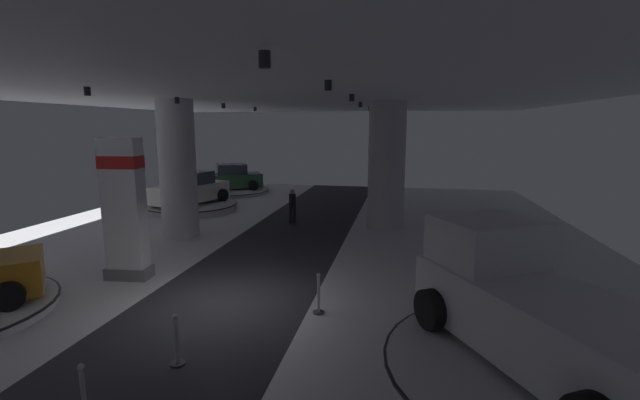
{
  "coord_description": "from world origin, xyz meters",
  "views": [
    {
      "loc": [
        4.38,
        -9.58,
        4.46
      ],
      "look_at": [
        1.0,
        7.7,
        1.4
      ],
      "focal_mm": 24.01,
      "sensor_mm": 36.0,
      "label": 1
    }
  ],
  "objects_px": {
    "column_left": "(178,169)",
    "column_right": "(387,166)",
    "brand_sign_pylon": "(124,207)",
    "display_car_far_left": "(191,189)",
    "display_car_deep_left": "(230,178)",
    "display_platform_deep_left": "(230,191)",
    "display_platform_near_right": "(544,371)",
    "display_platform_far_left": "(191,206)",
    "pickup_truck_near_right": "(535,308)",
    "visitor_walking_near": "(292,204)"
  },
  "relations": [
    {
      "from": "brand_sign_pylon",
      "to": "display_platform_deep_left",
      "type": "bearing_deg",
      "value": 102.55
    },
    {
      "from": "display_platform_deep_left",
      "to": "display_platform_near_right",
      "type": "relative_size",
      "value": 0.93
    },
    {
      "from": "brand_sign_pylon",
      "to": "display_platform_far_left",
      "type": "relative_size",
      "value": 0.85
    },
    {
      "from": "display_car_deep_left",
      "to": "display_car_far_left",
      "type": "relative_size",
      "value": 1.0
    },
    {
      "from": "display_platform_deep_left",
      "to": "display_platform_far_left",
      "type": "bearing_deg",
      "value": -87.18
    },
    {
      "from": "brand_sign_pylon",
      "to": "display_platform_far_left",
      "type": "bearing_deg",
      "value": 108.06
    },
    {
      "from": "brand_sign_pylon",
      "to": "display_car_far_left",
      "type": "relative_size",
      "value": 0.91
    },
    {
      "from": "column_left",
      "to": "display_platform_deep_left",
      "type": "bearing_deg",
      "value": 102.73
    },
    {
      "from": "brand_sign_pylon",
      "to": "display_car_deep_left",
      "type": "height_order",
      "value": "brand_sign_pylon"
    },
    {
      "from": "column_left",
      "to": "column_right",
      "type": "xyz_separation_m",
      "value": [
        8.23,
        2.93,
        0.0
      ]
    },
    {
      "from": "brand_sign_pylon",
      "to": "pickup_truck_near_right",
      "type": "relative_size",
      "value": 0.73
    },
    {
      "from": "brand_sign_pylon",
      "to": "display_car_far_left",
      "type": "height_order",
      "value": "brand_sign_pylon"
    },
    {
      "from": "display_car_deep_left",
      "to": "display_platform_near_right",
      "type": "xyz_separation_m",
      "value": [
        13.99,
        -19.23,
        -0.84
      ]
    },
    {
      "from": "pickup_truck_near_right",
      "to": "display_platform_far_left",
      "type": "bearing_deg",
      "value": 136.34
    },
    {
      "from": "column_right",
      "to": "display_platform_far_left",
      "type": "height_order",
      "value": "column_right"
    },
    {
      "from": "display_platform_near_right",
      "to": "pickup_truck_near_right",
      "type": "height_order",
      "value": "pickup_truck_near_right"
    },
    {
      "from": "display_platform_far_left",
      "to": "visitor_walking_near",
      "type": "bearing_deg",
      "value": -18.13
    },
    {
      "from": "display_car_deep_left",
      "to": "display_car_far_left",
      "type": "bearing_deg",
      "value": -87.34
    },
    {
      "from": "display_car_deep_left",
      "to": "display_platform_far_left",
      "type": "distance_m",
      "value": 6.07
    },
    {
      "from": "display_car_far_left",
      "to": "column_right",
      "type": "bearing_deg",
      "value": -11.58
    },
    {
      "from": "display_platform_far_left",
      "to": "display_platform_near_right",
      "type": "distance_m",
      "value": 19.05
    },
    {
      "from": "display_platform_near_right",
      "to": "column_right",
      "type": "bearing_deg",
      "value": 106.49
    },
    {
      "from": "display_platform_far_left",
      "to": "column_left",
      "type": "bearing_deg",
      "value": -66.45
    },
    {
      "from": "column_left",
      "to": "column_right",
      "type": "height_order",
      "value": "same"
    },
    {
      "from": "pickup_truck_near_right",
      "to": "display_car_far_left",
      "type": "bearing_deg",
      "value": 136.25
    },
    {
      "from": "column_left",
      "to": "column_right",
      "type": "relative_size",
      "value": 1.0
    },
    {
      "from": "brand_sign_pylon",
      "to": "display_platform_deep_left",
      "type": "xyz_separation_m",
      "value": [
        -3.57,
        16.02,
        -2.0
      ]
    },
    {
      "from": "display_car_deep_left",
      "to": "display_platform_near_right",
      "type": "distance_m",
      "value": 23.79
    },
    {
      "from": "display_platform_deep_left",
      "to": "display_car_deep_left",
      "type": "relative_size",
      "value": 1.16
    },
    {
      "from": "display_platform_deep_left",
      "to": "display_platform_far_left",
      "type": "relative_size",
      "value": 1.08
    },
    {
      "from": "column_left",
      "to": "brand_sign_pylon",
      "type": "xyz_separation_m",
      "value": [
        1.07,
        -4.99,
        -0.62
      ]
    },
    {
      "from": "display_platform_far_left",
      "to": "pickup_truck_near_right",
      "type": "xyz_separation_m",
      "value": [
        13.56,
        -12.94,
        1.03
      ]
    },
    {
      "from": "display_car_deep_left",
      "to": "pickup_truck_near_right",
      "type": "height_order",
      "value": "pickup_truck_near_right"
    },
    {
      "from": "column_left",
      "to": "display_car_deep_left",
      "type": "height_order",
      "value": "column_left"
    },
    {
      "from": "column_left",
      "to": "pickup_truck_near_right",
      "type": "distance_m",
      "value": 13.93
    },
    {
      "from": "brand_sign_pylon",
      "to": "pickup_truck_near_right",
      "type": "xyz_separation_m",
      "value": [
        10.29,
        -2.91,
        -0.92
      ]
    },
    {
      "from": "column_left",
      "to": "display_car_far_left",
      "type": "distance_m",
      "value": 5.76
    },
    {
      "from": "column_right",
      "to": "brand_sign_pylon",
      "type": "relative_size",
      "value": 1.33
    },
    {
      "from": "display_car_deep_left",
      "to": "display_platform_far_left",
      "type": "relative_size",
      "value": 0.93
    },
    {
      "from": "display_car_far_left",
      "to": "display_platform_deep_left",
      "type": "bearing_deg",
      "value": 92.92
    },
    {
      "from": "display_platform_deep_left",
      "to": "pickup_truck_near_right",
      "type": "height_order",
      "value": "pickup_truck_near_right"
    },
    {
      "from": "visitor_walking_near",
      "to": "display_car_far_left",
      "type": "bearing_deg",
      "value": 161.6
    },
    {
      "from": "column_left",
      "to": "display_platform_deep_left",
      "type": "relative_size",
      "value": 1.04
    },
    {
      "from": "display_platform_far_left",
      "to": "display_car_far_left",
      "type": "height_order",
      "value": "display_car_far_left"
    },
    {
      "from": "display_platform_far_left",
      "to": "display_platform_near_right",
      "type": "bearing_deg",
      "value": -43.94
    },
    {
      "from": "display_car_far_left",
      "to": "pickup_truck_near_right",
      "type": "height_order",
      "value": "pickup_truck_near_right"
    },
    {
      "from": "display_car_deep_left",
      "to": "visitor_walking_near",
      "type": "relative_size",
      "value": 2.86
    },
    {
      "from": "brand_sign_pylon",
      "to": "display_platform_near_right",
      "type": "distance_m",
      "value": 11.1
    },
    {
      "from": "display_platform_deep_left",
      "to": "display_platform_near_right",
      "type": "bearing_deg",
      "value": -53.89
    },
    {
      "from": "display_platform_far_left",
      "to": "display_car_far_left",
      "type": "xyz_separation_m",
      "value": [
        0.01,
        0.03,
        0.92
      ]
    }
  ]
}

